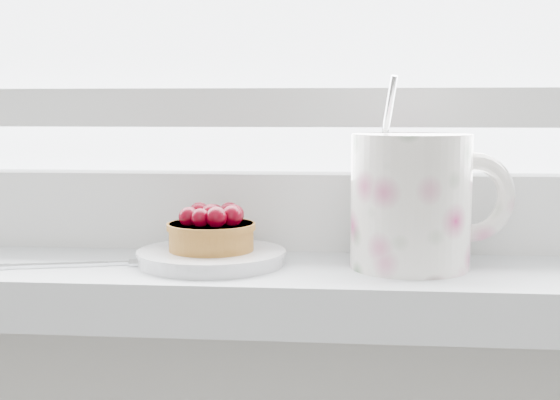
# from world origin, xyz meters

# --- Properties ---
(saucer) EXTENTS (0.12, 0.12, 0.01)m
(saucer) POSITION_xyz_m (-0.06, 1.88, 0.95)
(saucer) COLOR silver
(saucer) RESTS_ON windowsill
(raspberry_tart) EXTENTS (0.07, 0.07, 0.04)m
(raspberry_tart) POSITION_xyz_m (-0.06, 1.88, 0.97)
(raspberry_tart) COLOR #8E591F
(raspberry_tart) RESTS_ON saucer
(floral_mug) EXTENTS (0.15, 0.12, 0.16)m
(floral_mug) POSITION_xyz_m (0.11, 1.88, 1.00)
(floral_mug) COLOR silver
(floral_mug) RESTS_ON windowsill
(fork) EXTENTS (0.16, 0.06, 0.00)m
(fork) POSITION_xyz_m (-0.15, 1.86, 0.94)
(fork) COLOR silver
(fork) RESTS_ON windowsill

